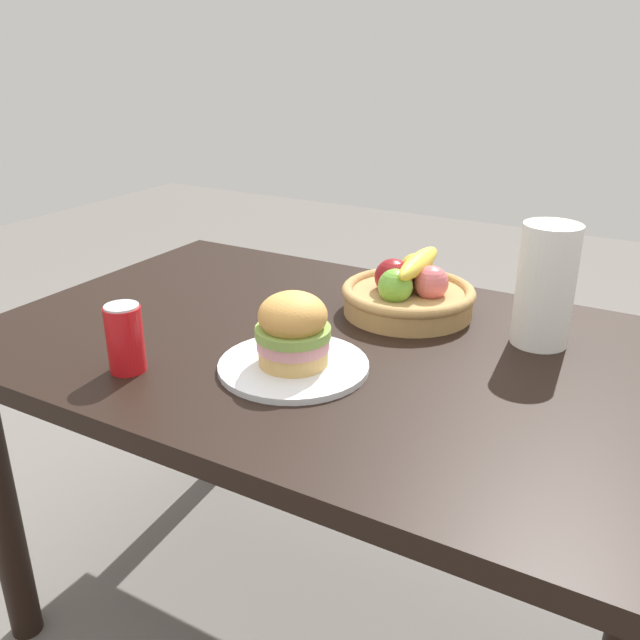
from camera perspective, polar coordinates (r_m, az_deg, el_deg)
The scene contains 7 objects.
ground_plane at distance 1.79m, azimuth 0.79°, elevation -24.18°, with size 8.00×8.00×0.00m, color slate.
dining_table at distance 1.40m, azimuth 0.93°, elevation -5.55°, with size 1.40×0.90×0.75m.
plate at distance 1.24m, azimuth -2.38°, elevation -3.82°, with size 0.27×0.27×0.01m, color white.
sandwich at distance 1.21m, azimuth -2.44°, elevation -0.78°, with size 0.14×0.14×0.13m.
soda_can at distance 1.26m, azimuth -16.06°, elevation -1.50°, with size 0.07×0.07×0.13m.
fruit_basket at distance 1.49m, azimuth 7.45°, elevation 2.33°, with size 0.29×0.29×0.14m.
paper_towel_roll at distance 1.37m, azimuth 18.41°, elevation 2.77°, with size 0.11×0.11×0.24m, color white.
Camera 1 is at (0.59, -1.08, 1.30)m, focal length 38.10 mm.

